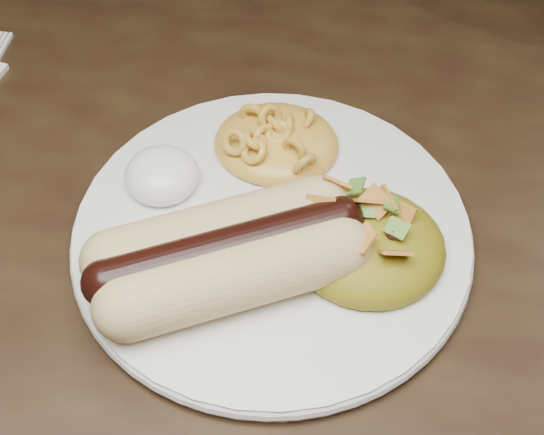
# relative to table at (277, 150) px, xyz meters

# --- Properties ---
(table) EXTENTS (1.60, 0.90, 0.75)m
(table) POSITION_rel_table_xyz_m (0.00, 0.00, 0.00)
(table) COLOR black
(table) RESTS_ON floor
(plate) EXTENTS (0.24, 0.24, 0.01)m
(plate) POSITION_rel_table_xyz_m (0.02, -0.16, 0.10)
(plate) COLOR silver
(plate) RESTS_ON table
(hotdog) EXTENTS (0.13, 0.12, 0.04)m
(hotdog) POSITION_rel_table_xyz_m (0.00, -0.20, 0.12)
(hotdog) COLOR #D2C17D
(hotdog) RESTS_ON plate
(mac_and_cheese) EXTENTS (0.10, 0.09, 0.03)m
(mac_and_cheese) POSITION_rel_table_xyz_m (0.01, -0.10, 0.12)
(mac_and_cheese) COLOR gold
(mac_and_cheese) RESTS_ON plate
(sour_cream) EXTENTS (0.05, 0.05, 0.03)m
(sour_cream) POSITION_rel_table_xyz_m (-0.05, -0.14, 0.12)
(sour_cream) COLOR white
(sour_cream) RESTS_ON plate
(taco_salad) EXTENTS (0.09, 0.08, 0.04)m
(taco_salad) POSITION_rel_table_xyz_m (0.08, -0.17, 0.12)
(taco_salad) COLOR #A45205
(taco_salad) RESTS_ON plate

